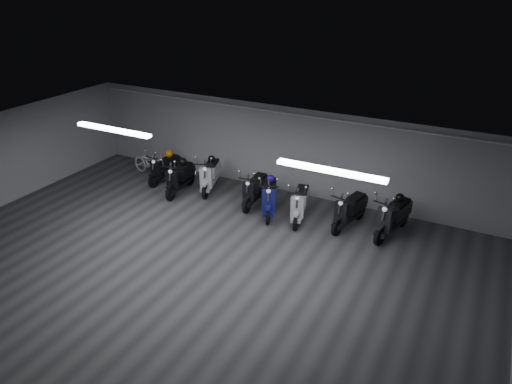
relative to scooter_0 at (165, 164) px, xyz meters
The scene contains 20 objects.
floor 5.32m from the scooter_0, 45.94° to the right, with size 14.00×10.00×0.01m, color #363638.
ceiling 5.71m from the scooter_0, 45.94° to the right, with size 14.00×10.00×0.01m, color gray.
back_wall 3.94m from the scooter_0, 18.23° to the left, with size 14.00×0.01×2.80m, color #9A9A9C.
fluor_strip_left 3.56m from the scooter_0, 76.46° to the right, with size 2.40×0.18×0.08m, color white.
fluor_strip_right 7.53m from the scooter_0, 22.73° to the right, with size 2.40×0.18×0.08m, color white.
conduit 4.32m from the scooter_0, 17.02° to the left, with size 0.05×0.05×13.60m, color white.
scooter_0 is the anchor object (origin of this frame).
scooter_1 1.08m from the scooter_0, 26.79° to the right, with size 0.61×1.84×1.37m, color black, non-canonical shape.
scooter_2 1.73m from the scooter_0, ahead, with size 0.64×1.91×1.42m, color silver, non-canonical shape.
scooter_3 3.48m from the scooter_0, ahead, with size 0.60×1.79×1.34m, color black, non-canonical shape.
scooter_4 4.16m from the scooter_0, ahead, with size 0.64×1.92×1.43m, color navy, non-canonical shape.
scooter_6 5.09m from the scooter_0, ahead, with size 0.61×1.84×1.37m, color #BBBBBF, non-canonical shape.
scooter_8 6.46m from the scooter_0, ahead, with size 0.62×1.85×1.38m, color black, non-canonical shape.
scooter_9 7.62m from the scooter_0, ahead, with size 0.66×1.98×1.47m, color black, non-canonical shape.
bicycle 0.78m from the scooter_0, 168.15° to the left, with size 0.60×1.71×1.11m, color silver.
helmet_0 0.37m from the scooter_0, 84.33° to the left, with size 0.26×0.26×0.26m, color #C6700B.
helmet_1 7.70m from the scooter_0, ahead, with size 0.24×0.24×0.24m, color black.
helmet_2 1.72m from the scooter_0, 12.12° to the left, with size 0.23×0.23×0.23m, color black.
helmet_3 1.02m from the scooter_0, 13.85° to the right, with size 0.25×0.25×0.25m, color black.
helmet_4 4.06m from the scooter_0, ahead, with size 0.23×0.23×0.23m, color #270D93.
Camera 1 is at (5.82, -7.81, 6.59)m, focal length 33.09 mm.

